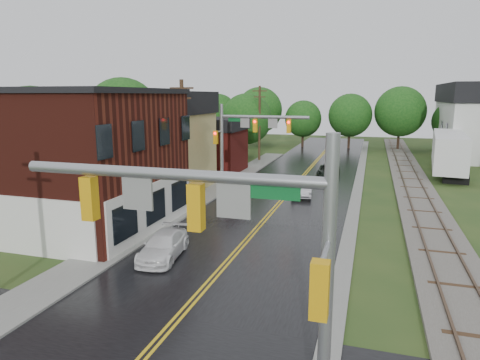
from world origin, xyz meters
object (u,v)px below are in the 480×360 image
at_px(traffic_signal_far, 246,132).
at_px(suv_dark, 328,171).
at_px(tree_left_a, 35,130).
at_px(sedan_silver, 302,187).
at_px(pickup_white, 164,246).
at_px(traffic_signal_near, 229,234).
at_px(brick_building, 50,158).
at_px(semi_trailer, 449,150).
at_px(utility_pole_b, 183,140).
at_px(tree_left_b, 124,117).
at_px(tree_left_c, 192,125).
at_px(utility_pole_c, 259,122).
at_px(tree_left_e, 248,120).

xyz_separation_m(traffic_signal_far, suv_dark, (5.89, 8.45, -4.36)).
relative_size(tree_left_a, suv_dark, 1.98).
xyz_separation_m(sedan_silver, pickup_white, (-4.41, -15.39, -0.12)).
height_order(traffic_signal_near, suv_dark, traffic_signal_near).
bearing_deg(brick_building, semi_trailer, 44.54).
bearing_deg(utility_pole_b, tree_left_a, -179.55).
bearing_deg(suv_dark, semi_trailer, 24.02).
bearing_deg(brick_building, tree_left_b, 107.61).
relative_size(traffic_signal_near, tree_left_c, 0.96).
distance_m(utility_pole_c, pickup_white, 32.82).
distance_m(traffic_signal_far, sedan_silver, 6.32).
relative_size(utility_pole_c, tree_left_a, 1.04).
bearing_deg(traffic_signal_far, tree_left_e, 105.89).
xyz_separation_m(tree_left_a, suv_dark, (22.27, 13.55, -4.51)).
distance_m(utility_pole_c, tree_left_c, 8.16).
distance_m(pickup_white, semi_trailer, 33.90).
height_order(utility_pole_c, tree_left_a, utility_pole_c).
distance_m(utility_pole_b, semi_trailer, 28.07).
relative_size(tree_left_c, pickup_white, 1.83).
relative_size(traffic_signal_near, sedan_silver, 1.66).
height_order(traffic_signal_far, tree_left_e, tree_left_e).
bearing_deg(tree_left_c, semi_trailer, 2.06).
bearing_deg(pickup_white, sedan_silver, 66.28).
distance_m(traffic_signal_far, semi_trailer, 22.33).
relative_size(utility_pole_c, tree_left_b, 0.93).
bearing_deg(tree_left_c, pickup_white, -69.36).
xyz_separation_m(brick_building, sedan_silver, (13.69, 12.02, -3.42)).
distance_m(utility_pole_b, pickup_white, 11.72).
height_order(brick_building, semi_trailer, brick_building).
bearing_deg(utility_pole_c, utility_pole_b, -90.00).
xyz_separation_m(traffic_signal_near, tree_left_b, (-21.32, 29.90, 0.75)).
relative_size(tree_left_c, semi_trailer, 0.56).
bearing_deg(tree_left_a, suv_dark, 31.32).
relative_size(tree_left_c, tree_left_e, 0.94).
relative_size(traffic_signal_far, utility_pole_c, 0.82).
relative_size(utility_pole_c, semi_trailer, 0.66).
relative_size(sedan_silver, pickup_white, 1.06).
distance_m(tree_left_a, sedan_silver, 22.11).
relative_size(brick_building, traffic_signal_near, 1.95).
bearing_deg(traffic_signal_far, pickup_white, -89.00).
height_order(utility_pole_c, semi_trailer, utility_pole_c).
bearing_deg(traffic_signal_near, utility_pole_c, 103.74).
height_order(tree_left_e, semi_trailer, tree_left_e).
bearing_deg(traffic_signal_near, tree_left_b, 125.49).
xyz_separation_m(traffic_signal_near, utility_pole_b, (-10.27, 20.00, -0.25)).
distance_m(tree_left_e, suv_dark, 15.93).
relative_size(traffic_signal_near, tree_left_b, 0.76).
relative_size(brick_building, tree_left_a, 1.65).
bearing_deg(tree_left_b, utility_pole_b, -41.86).
xyz_separation_m(traffic_signal_near, tree_left_e, (-12.32, 43.90, -0.16)).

